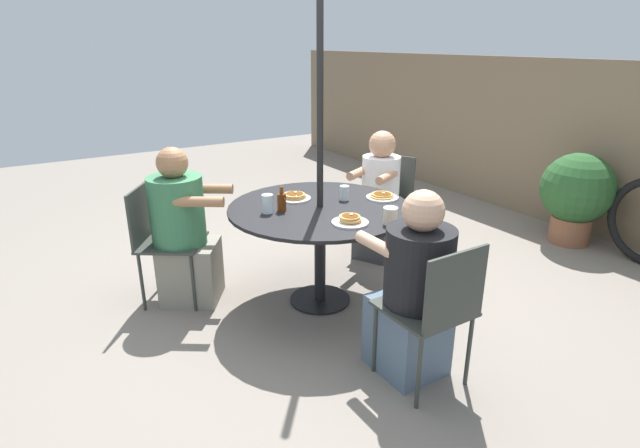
{
  "coord_description": "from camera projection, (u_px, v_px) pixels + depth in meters",
  "views": [
    {
      "loc": [
        2.77,
        -1.74,
        1.81
      ],
      "look_at": [
        0.0,
        0.0,
        0.6
      ],
      "focal_mm": 28.0,
      "sensor_mm": 36.0,
      "label": 1
    }
  ],
  "objects": [
    {
      "name": "drinking_glass_a",
      "position": [
        268.0,
        204.0,
        3.3
      ],
      "size": [
        0.08,
        0.08,
        0.12
      ],
      "primitive_type": "cylinder",
      "color": "silver",
      "rests_on": "patio_table"
    },
    {
      "name": "diner_east",
      "position": [
        413.0,
        294.0,
        2.75
      ],
      "size": [
        0.52,
        0.37,
        1.1
      ],
      "rotation": [
        0.0,
        0.0,
        -4.71
      ],
      "color": "slate",
      "rests_on": "ground"
    },
    {
      "name": "pancake_plate_c",
      "position": [
        295.0,
        197.0,
        3.59
      ],
      "size": [
        0.23,
        0.23,
        0.06
      ],
      "color": "white",
      "rests_on": "patio_table"
    },
    {
      "name": "ground_plane",
      "position": [
        320.0,
        300.0,
        3.7
      ],
      "size": [
        12.0,
        12.0,
        0.0
      ],
      "primitive_type": "plane",
      "color": "gray"
    },
    {
      "name": "patio_chair_south",
      "position": [
        387.0,
        197.0,
        4.44
      ],
      "size": [
        0.58,
        0.58,
        0.85
      ],
      "rotation": [
        0.0,
        0.0,
        -2.68
      ],
      "color": "#333833",
      "rests_on": "ground"
    },
    {
      "name": "back_fence",
      "position": [
        576.0,
        147.0,
        4.89
      ],
      "size": [
        10.0,
        0.06,
        1.65
      ],
      "primitive_type": "cube",
      "color": "#7A664C",
      "rests_on": "ground"
    },
    {
      "name": "coffee_cup",
      "position": [
        390.0,
        216.0,
        3.1
      ],
      "size": [
        0.09,
        0.09,
        0.11
      ],
      "color": "beige",
      "rests_on": "patio_table"
    },
    {
      "name": "patio_table",
      "position": [
        320.0,
        219.0,
        3.48
      ],
      "size": [
        1.27,
        1.27,
        0.73
      ],
      "color": "black",
      "rests_on": "ground"
    },
    {
      "name": "pancake_plate_a",
      "position": [
        382.0,
        196.0,
        3.61
      ],
      "size": [
        0.23,
        0.23,
        0.05
      ],
      "color": "white",
      "rests_on": "patio_table"
    },
    {
      "name": "patio_chair_north",
      "position": [
        160.0,
        236.0,
        3.56
      ],
      "size": [
        0.59,
        0.59,
        0.85
      ],
      "rotation": [
        0.0,
        0.0,
        -0.59
      ],
      "color": "#333833",
      "rests_on": "ground"
    },
    {
      "name": "drinking_glass_b",
      "position": [
        344.0,
        193.0,
        3.57
      ],
      "size": [
        0.07,
        0.07,
        0.1
      ],
      "primitive_type": "cylinder",
      "color": "silver",
      "rests_on": "patio_table"
    },
    {
      "name": "diner_south",
      "position": [
        379.0,
        200.0,
        4.3
      ],
      "size": [
        0.48,
        0.54,
        1.11
      ],
      "rotation": [
        0.0,
        0.0,
        -2.68
      ],
      "color": "#3D3D42",
      "rests_on": "ground"
    },
    {
      "name": "syrup_bottle",
      "position": [
        282.0,
        201.0,
        3.34
      ],
      "size": [
        0.08,
        0.06,
        0.17
      ],
      "color": "#602D0F",
      "rests_on": "patio_table"
    },
    {
      "name": "patio_chair_east",
      "position": [
        436.0,
        306.0,
        2.61
      ],
      "size": [
        0.43,
        0.43,
        0.85
      ],
      "rotation": [
        0.0,
        0.0,
        -4.71
      ],
      "color": "#333833",
      "rests_on": "ground"
    },
    {
      "name": "pancake_plate_b",
      "position": [
        350.0,
        220.0,
        3.12
      ],
      "size": [
        0.23,
        0.23,
        0.06
      ],
      "color": "white",
      "rests_on": "patio_table"
    },
    {
      "name": "potted_shrub",
      "position": [
        577.0,
        193.0,
        4.6
      ],
      "size": [
        0.65,
        0.65,
        0.86
      ],
      "color": "brown",
      "rests_on": "ground"
    },
    {
      "name": "umbrella_pole",
      "position": [
        320.0,
        148.0,
        3.3
      ],
      "size": [
        0.04,
        0.04,
        2.28
      ],
      "primitive_type": "cylinder",
      "color": "black",
      "rests_on": "ground"
    },
    {
      "name": "diner_north",
      "position": [
        184.0,
        234.0,
        3.55
      ],
      "size": [
        0.59,
        0.63,
        1.14
      ],
      "rotation": [
        0.0,
        0.0,
        -0.59
      ],
      "color": "gray",
      "rests_on": "ground"
    }
  ]
}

